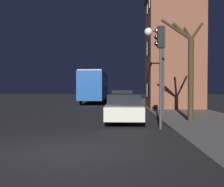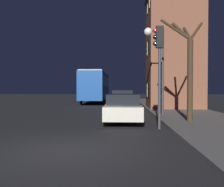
% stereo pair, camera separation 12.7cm
% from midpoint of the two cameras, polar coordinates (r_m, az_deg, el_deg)
% --- Properties ---
extents(ground_plane, '(120.00, 120.00, 0.00)m').
position_cam_midpoint_polar(ground_plane, '(7.23, -10.43, -12.70)').
color(ground_plane, black).
extents(brick_building, '(4.43, 4.08, 9.28)m').
position_cam_midpoint_polar(brick_building, '(21.31, 14.12, 9.48)').
color(brick_building, brown).
rests_on(brick_building, sidewalk).
extents(streetlamp, '(1.22, 0.49, 5.27)m').
position_cam_midpoint_polar(streetlamp, '(15.62, 10.00, 9.89)').
color(streetlamp, '#38383A').
rests_on(streetlamp, sidewalk).
extents(traffic_light, '(0.43, 0.24, 4.31)m').
position_cam_midpoint_polar(traffic_light, '(10.74, 11.00, 8.51)').
color(traffic_light, '#38383A').
rests_on(traffic_light, ground).
extents(bare_tree, '(2.41, 1.53, 5.06)m').
position_cam_midpoint_polar(bare_tree, '(12.86, 17.40, 5.95)').
color(bare_tree, '#382819').
rests_on(bare_tree, sidewalk).
extents(bus, '(2.49, 11.62, 3.53)m').
position_cam_midpoint_polar(bus, '(29.62, -3.61, 2.03)').
color(bus, '#194793').
rests_on(bus, ground).
extents(car_near_lane, '(1.76, 3.96, 1.44)m').
position_cam_midpoint_polar(car_near_lane, '(12.47, 2.76, -3.30)').
color(car_near_lane, beige).
rests_on(car_near_lane, ground).
extents(car_mid_lane, '(1.89, 4.11, 1.53)m').
position_cam_midpoint_polar(car_mid_lane, '(21.31, 2.51, -1.21)').
color(car_mid_lane, olive).
rests_on(car_mid_lane, ground).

